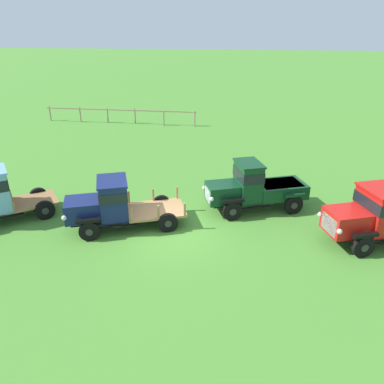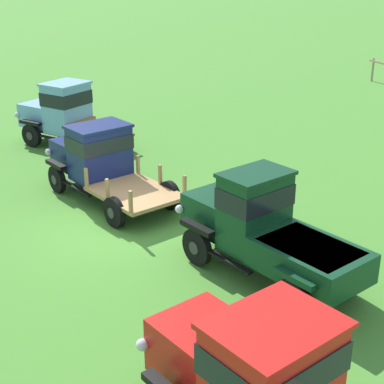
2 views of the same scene
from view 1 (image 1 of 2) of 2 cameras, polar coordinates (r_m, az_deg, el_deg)
name	(u,v)px [view 1 (image 1 of 2)]	position (r m, az deg, el deg)	size (l,w,h in m)	color
ground_plane	(171,231)	(15.51, -3.28, -5.99)	(240.00, 240.00, 0.00)	#47842D
paddock_fence	(120,113)	(32.99, -10.88, 11.73)	(13.03, 0.59, 1.28)	#997F60
vintage_truck_second_in_line	(111,203)	(15.66, -12.20, -1.72)	(5.17, 3.30, 2.11)	black
vintage_truck_midrow_center	(254,187)	(17.03, 9.43, 0.74)	(4.81, 3.05, 2.30)	black
vintage_truck_far_side	(374,215)	(15.86, 26.01, -3.13)	(5.13, 3.26, 2.23)	black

